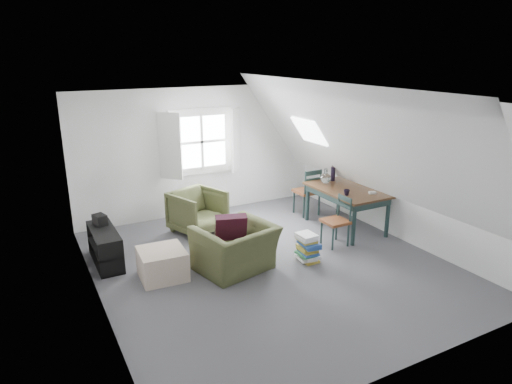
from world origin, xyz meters
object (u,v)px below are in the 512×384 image
armchair_far (199,231)px  dining_table (346,194)px  dining_chair_far (308,191)px  media_shelf (106,249)px  dining_chair_near (337,220)px  armchair_near (236,270)px  magazine_stack (308,248)px  ottoman (162,264)px

armchair_far → dining_table: bearing=-45.3°
dining_chair_far → media_shelf: bearing=10.5°
dining_chair_near → dining_table: bearing=144.3°
armchair_near → media_shelf: 2.02m
dining_chair_far → media_shelf: 4.01m
armchair_far → dining_table: size_ratio=0.55×
armchair_far → magazine_stack: 2.23m
ottoman → armchair_far: bearing=52.0°
armchair_near → dining_chair_far: (2.32, 1.51, 0.49)m
media_shelf → armchair_far: bearing=21.6°
ottoman → magazine_stack: bearing=-14.3°
armchair_far → magazine_stack: size_ratio=1.89×
armchair_near → dining_chair_near: (1.91, 0.05, 0.44)m
dining_chair_far → dining_chair_near: 1.51m
armchair_near → ottoman: bearing=-29.0°
armchair_near → dining_table: dining_table is taller
dining_table → magazine_stack: (-1.40, -0.82, -0.44)m
armchair_near → dining_chair_far: bearing=-160.0°
armchair_near → dining_table: 2.66m
dining_table → dining_chair_far: size_ratio=1.60×
armchair_near → dining_chair_far: dining_chair_far is taller
ottoman → dining_chair_near: 2.96m
armchair_near → ottoman: size_ratio=1.69×
magazine_stack → dining_chair_near: bearing=21.0°
armchair_near → ottoman: (-1.03, 0.29, 0.21)m
dining_table → armchair_near: bearing=-166.7°
armchair_far → magazine_stack: (1.05, -1.95, 0.22)m
armchair_near → magazine_stack: (1.12, -0.25, 0.22)m
dining_table → media_shelf: size_ratio=1.44×
media_shelf → magazine_stack: bearing=-23.0°
magazine_stack → dining_chair_far: bearing=55.8°
armchair_far → ottoman: 1.79m
ottoman → dining_table: bearing=4.4°
armchair_near → media_shelf: media_shelf is taller
armchair_near → armchair_far: armchair_far is taller
dining_chair_near → magazine_stack: bearing=-55.4°
ottoman → media_shelf: 1.05m
dining_chair_far → dining_chair_near: dining_chair_far is taller
media_shelf → dining_table: bearing=-4.2°
ottoman → media_shelf: (-0.63, 0.83, 0.03)m
armchair_far → dining_table: dining_table is taller
armchair_far → media_shelf: size_ratio=0.80×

